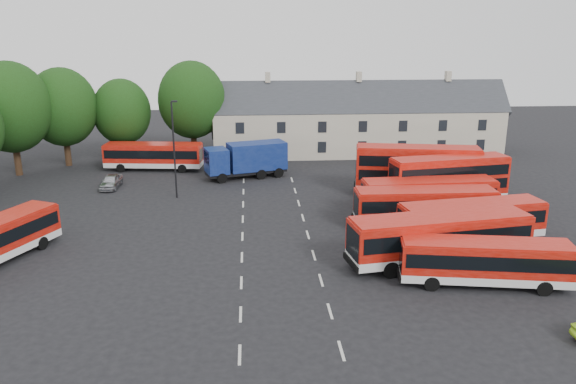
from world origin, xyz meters
name	(u,v)px	position (x,y,z in m)	size (l,w,h in m)	color
ground	(242,246)	(0.00, 0.00, 0.00)	(140.00, 140.00, 0.00)	black
lane_markings	(275,236)	(2.50, 2.00, 0.01)	(5.15, 33.80, 0.01)	beige
treeline	(34,116)	(-20.74, 19.36, 6.68)	(29.92, 32.59, 12.01)	black
terrace_houses	(357,123)	(14.00, 30.00, 3.86)	(35.70, 7.13, 10.06)	beige
bus_row_a	(486,259)	(14.87, -7.41, 1.74)	(10.46, 3.98, 2.89)	silver
bus_row_b	(440,236)	(13.10, -4.10, 2.06)	(12.41, 4.60, 3.43)	silver
bus_row_c	(472,218)	(16.82, -0.22, 1.83)	(11.03, 3.99, 3.05)	silver
bus_row_d	(425,204)	(14.39, 3.20, 1.87)	(11.02, 2.70, 3.11)	silver
bus_row_e	(429,194)	(15.54, 5.91, 1.88)	(11.17, 3.02, 3.13)	silver
bus_dd_south	(449,177)	(18.24, 8.85, 2.47)	(10.81, 4.08, 4.33)	silver
bus_dd_north	(417,168)	(16.26, 11.89, 2.65)	(11.60, 4.47, 4.65)	silver
bus_north	(153,154)	(-9.89, 23.14, 1.80)	(10.78, 3.58, 2.99)	silver
box_truck	(247,158)	(0.41, 19.25, 2.06)	(8.77, 5.00, 3.66)	black
silver_car	(111,181)	(-12.99, 16.22, 0.67)	(1.57, 3.91, 1.33)	#B2B4BA
lamppost	(174,147)	(-6.15, 12.50, 4.80)	(0.63, 0.29, 9.00)	black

